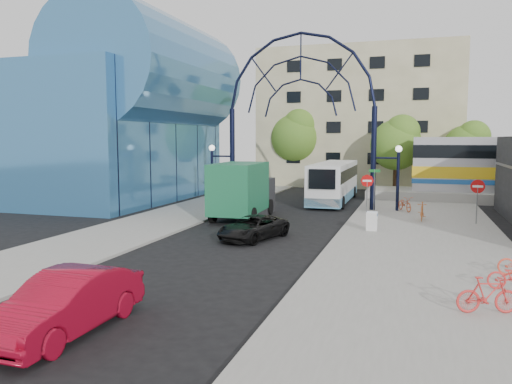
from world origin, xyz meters
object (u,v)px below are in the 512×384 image
(tree_north_b, at_px, (297,135))
(red_sedan, at_px, (66,303))
(sandwich_board, at_px, (372,219))
(bike_near_b, at_px, (422,211))
(street_name_sign, at_px, (374,182))
(green_truck, at_px, (243,191))
(black_suv, at_px, (253,228))
(city_bus, at_px, (334,181))
(tree_north_c, at_px, (468,146))
(do_not_enter_sign, at_px, (478,191))
(gateway_arch, at_px, (301,85))
(bike_near_a, at_px, (405,204))
(stop_sign, at_px, (367,184))
(tree_north_a, at_px, (397,142))
(bike_far_b, at_px, (488,295))

(tree_north_b, bearing_deg, red_sedan, -85.23)
(sandwich_board, bearing_deg, bike_near_b, 59.61)
(street_name_sign, bearing_deg, green_truck, -151.98)
(black_suv, bearing_deg, tree_north_b, 116.03)
(black_suv, bearing_deg, city_bus, 102.20)
(city_bus, bearing_deg, tree_north_c, 41.65)
(city_bus, bearing_deg, do_not_enter_sign, -42.99)
(do_not_enter_sign, relative_size, sandwich_board, 2.51)
(gateway_arch, distance_m, bike_near_a, 10.65)
(stop_sign, relative_size, bike_near_a, 1.35)
(street_name_sign, bearing_deg, stop_sign, -123.64)
(street_name_sign, xyz_separation_m, green_truck, (-7.50, -3.99, -0.42))
(gateway_arch, distance_m, stop_sign, 8.37)
(tree_north_c, bearing_deg, black_suv, -115.10)
(tree_north_b, bearing_deg, tree_north_a, -21.80)
(tree_north_a, bearing_deg, gateway_arch, -117.17)
(stop_sign, height_order, street_name_sign, street_name_sign)
(tree_north_b, height_order, bike_near_b, tree_north_b)
(street_name_sign, height_order, green_truck, green_truck)
(stop_sign, xyz_separation_m, tree_north_c, (7.32, 15.93, 2.28))
(stop_sign, bearing_deg, gateway_arch, 157.37)
(bike_far_b, bearing_deg, stop_sign, -1.15)
(gateway_arch, distance_m, bike_far_b, 23.21)
(stop_sign, distance_m, red_sedan, 22.63)
(bike_far_b, bearing_deg, street_name_sign, -2.82)
(sandwich_board, height_order, bike_near_a, sandwich_board)
(tree_north_b, distance_m, bike_near_b, 23.49)
(tree_north_c, bearing_deg, green_truck, -126.75)
(red_sedan, xyz_separation_m, bike_near_a, (7.64, 23.96, -0.16))
(tree_north_a, relative_size, tree_north_b, 0.88)
(tree_north_c, relative_size, bike_near_b, 3.66)
(tree_north_c, distance_m, red_sedan, 40.10)
(gateway_arch, bearing_deg, sandwich_board, -55.09)
(tree_north_a, relative_size, city_bus, 0.63)
(green_truck, height_order, bike_near_a, green_truck)
(stop_sign, height_order, do_not_enter_sign, stop_sign)
(bike_far_b, bearing_deg, tree_north_a, -10.12)
(stop_sign, xyz_separation_m, tree_north_b, (-8.68, 17.93, 3.27))
(bike_far_b, bearing_deg, do_not_enter_sign, -21.55)
(do_not_enter_sign, bearing_deg, city_bus, 137.50)
(tree_north_b, bearing_deg, gateway_arch, -76.32)
(sandwich_board, bearing_deg, red_sedan, -111.09)
(gateway_arch, relative_size, green_truck, 1.98)
(gateway_arch, xyz_separation_m, tree_north_c, (12.12, 13.93, -4.28))
(stop_sign, bearing_deg, sandwich_board, -82.43)
(city_bus, height_order, red_sedan, city_bus)
(tree_north_a, bearing_deg, sandwich_board, -91.50)
(tree_north_b, xyz_separation_m, black_suv, (4.15, -27.30, -4.69))
(street_name_sign, height_order, black_suv, street_name_sign)
(sandwich_board, bearing_deg, gateway_arch, 124.91)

